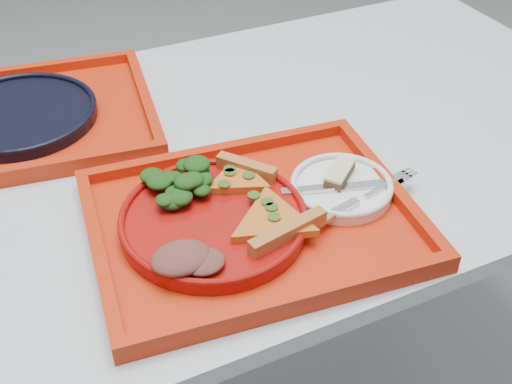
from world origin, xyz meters
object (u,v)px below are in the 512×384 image
tray_far (22,123)px  dinner_plate (214,222)px  tray_main (253,223)px  dessert_bar (340,173)px  navy_plate (21,116)px

tray_far → dinner_plate: (0.20, -0.40, 0.02)m
tray_main → dessert_bar: size_ratio=6.56×
tray_far → dessert_bar: size_ratio=6.56×
tray_far → dinner_plate: bearing=-55.8°
tray_far → navy_plate: size_ratio=1.73×
tray_far → navy_plate: 0.01m
tray_far → navy_plate: navy_plate is taller
navy_plate → dinner_plate: bearing=-63.7°
dinner_plate → dessert_bar: bearing=1.9°
dinner_plate → dessert_bar: size_ratio=3.79×
dinner_plate → tray_far: bearing=116.3°
tray_main → navy_plate: bearing=127.7°
tray_main → dinner_plate: bearing=175.7°
tray_main → navy_plate: size_ratio=1.73×
tray_far → dinner_plate: dinner_plate is taller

